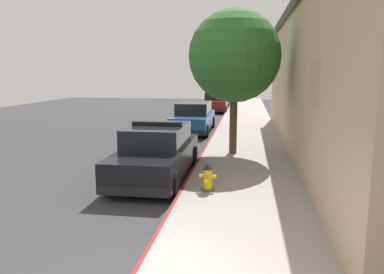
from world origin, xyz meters
TOP-DOWN VIEW (x-y plane):
  - ground_plane at (-4.45, 10.00)m, footprint 32.03×60.00m
  - sidewalk_pavement at (1.55, 10.00)m, footprint 3.11×60.00m
  - curb_painted_edge at (-0.04, 10.00)m, footprint 0.08×60.00m
  - police_cruiser at (-1.06, 5.99)m, footprint 1.94×4.84m
  - parked_car_silver_ahead at (-1.23, 14.88)m, footprint 1.94×4.84m
  - parked_car_dark_far at (-0.94, 25.77)m, footprint 1.94×4.84m
  - fire_hydrant at (0.64, 4.45)m, footprint 0.44×0.40m
  - street_tree at (1.09, 9.12)m, footprint 3.33×3.33m

SIDE VIEW (x-z plane):
  - ground_plane at x=-4.45m, z-range -0.20..0.00m
  - sidewalk_pavement at x=1.55m, z-range 0.00..0.14m
  - curb_painted_edge at x=-0.04m, z-range 0.00..0.14m
  - fire_hydrant at x=0.64m, z-range 0.11..0.87m
  - parked_car_silver_ahead at x=-1.23m, z-range -0.04..1.52m
  - parked_car_dark_far at x=-0.94m, z-range -0.04..1.52m
  - police_cruiser at x=-1.06m, z-range -0.10..1.58m
  - street_tree at x=1.09m, z-range 1.08..6.30m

